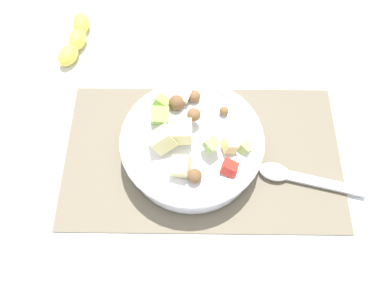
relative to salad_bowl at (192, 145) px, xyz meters
The scene contains 5 objects.
ground_plane 0.05m from the salad_bowl, behind, with size 2.40×2.40×0.00m, color silver.
placemat 0.05m from the salad_bowl, behind, with size 0.52×0.30×0.01m, color #756B56.
salad_bowl is the anchor object (origin of this frame).
serving_spoon 0.19m from the salad_bowl, 166.54° to the left, with size 0.19×0.07×0.01m.
banana_whole 0.37m from the salad_bowl, 46.91° to the right, with size 0.06×0.15×0.04m.
Camera 1 is at (0.02, 0.34, 0.68)m, focal length 37.75 mm.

